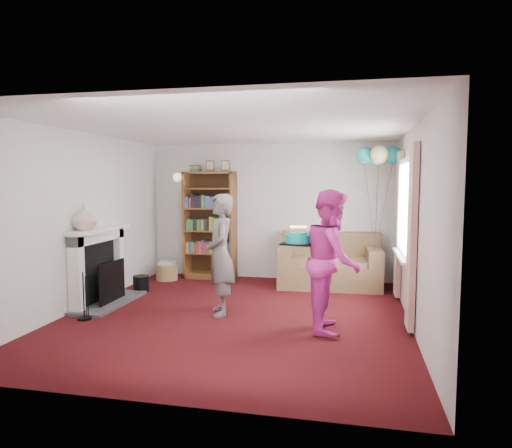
% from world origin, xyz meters
% --- Properties ---
extents(ground, '(5.00, 5.00, 0.00)m').
position_xyz_m(ground, '(0.00, 0.00, 0.00)').
color(ground, '#350810').
rests_on(ground, ground).
extents(wall_back, '(4.50, 0.02, 2.50)m').
position_xyz_m(wall_back, '(0.00, 2.51, 1.25)').
color(wall_back, silver).
rests_on(wall_back, ground).
extents(wall_left, '(0.02, 5.00, 2.50)m').
position_xyz_m(wall_left, '(-2.26, 0.00, 1.25)').
color(wall_left, silver).
rests_on(wall_left, ground).
extents(wall_right, '(0.02, 5.00, 2.50)m').
position_xyz_m(wall_right, '(2.26, 0.00, 1.25)').
color(wall_right, silver).
rests_on(wall_right, ground).
extents(ceiling, '(4.50, 5.00, 0.01)m').
position_xyz_m(ceiling, '(0.00, 0.00, 2.50)').
color(ceiling, white).
rests_on(ceiling, wall_back).
extents(fireplace, '(0.55, 1.80, 1.12)m').
position_xyz_m(fireplace, '(-2.09, 0.19, 0.51)').
color(fireplace, '#3F3F42').
rests_on(fireplace, ground).
extents(window_bay, '(0.14, 2.02, 2.20)m').
position_xyz_m(window_bay, '(2.21, 0.60, 1.20)').
color(window_bay, white).
rests_on(window_bay, ground).
extents(wall_sconce, '(0.16, 0.23, 0.16)m').
position_xyz_m(wall_sconce, '(-1.75, 2.36, 1.88)').
color(wall_sconce, gold).
rests_on(wall_sconce, ground).
extents(bookcase, '(0.94, 0.42, 2.19)m').
position_xyz_m(bookcase, '(-1.09, 2.30, 0.97)').
color(bookcase, '#472B14').
rests_on(bookcase, ground).
extents(sofa, '(1.72, 0.91, 0.91)m').
position_xyz_m(sofa, '(1.14, 2.07, 0.34)').
color(sofa, olive).
rests_on(sofa, ground).
extents(wicker_basket, '(0.39, 0.39, 0.35)m').
position_xyz_m(wicker_basket, '(-1.81, 1.92, 0.16)').
color(wicker_basket, olive).
rests_on(wicker_basket, ground).
extents(person_striped, '(0.57, 0.69, 1.64)m').
position_xyz_m(person_striped, '(-0.22, 0.03, 0.82)').
color(person_striped, black).
rests_on(person_striped, ground).
extents(person_magenta, '(0.70, 0.87, 1.71)m').
position_xyz_m(person_magenta, '(1.28, -0.31, 0.85)').
color(person_magenta, '#D12995').
rests_on(person_magenta, ground).
extents(birthday_cake, '(0.36, 0.36, 0.22)m').
position_xyz_m(birthday_cake, '(0.87, -0.29, 1.10)').
color(birthday_cake, black).
rests_on(birthday_cake, ground).
extents(balloons, '(0.72, 0.72, 1.69)m').
position_xyz_m(balloons, '(1.90, 1.83, 2.22)').
color(balloons, '#3F3F3F').
rests_on(balloons, ground).
extents(mantel_vase, '(0.37, 0.37, 0.35)m').
position_xyz_m(mantel_vase, '(-2.12, -0.15, 1.30)').
color(mantel_vase, beige).
rests_on(mantel_vase, fireplace).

